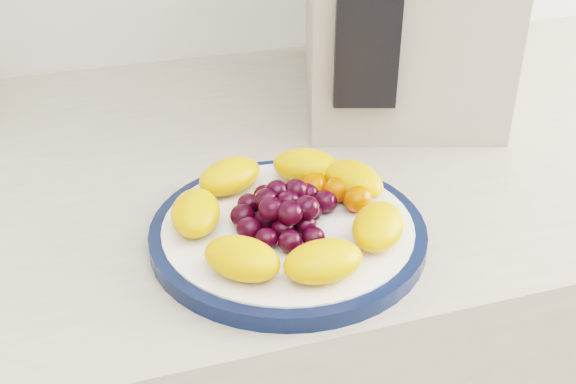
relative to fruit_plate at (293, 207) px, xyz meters
name	(u,v)px	position (x,y,z in m)	size (l,w,h in m)	color
plate_rim	(288,233)	(-0.01, 0.00, -0.02)	(0.24, 0.24, 0.01)	#0B1737
plate_face	(288,232)	(-0.01, 0.00, -0.02)	(0.22, 0.22, 0.02)	white
fruit_plate	(293,207)	(0.00, 0.00, 0.00)	(0.21, 0.21, 0.03)	orange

